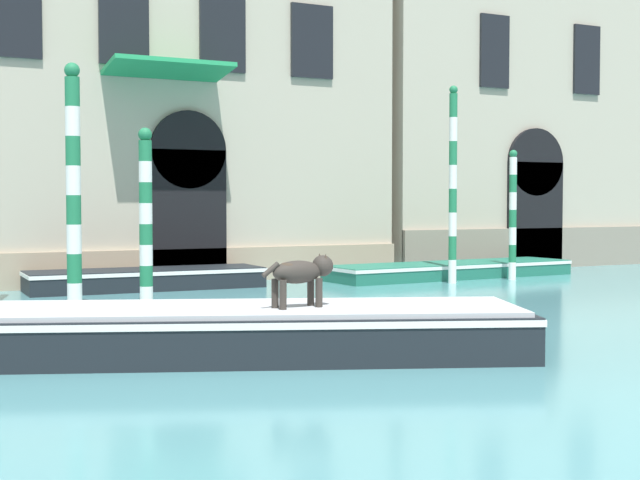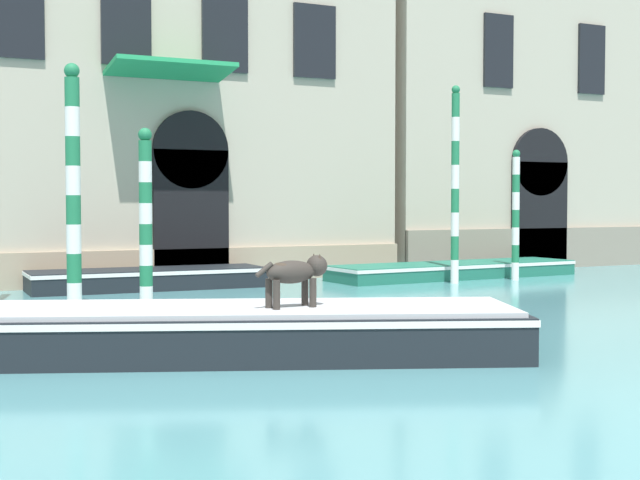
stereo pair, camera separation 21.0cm
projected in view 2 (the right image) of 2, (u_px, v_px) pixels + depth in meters
The scene contains 9 objects.
palazzo_right at pixel (526, 57), 29.07m from camera, with size 12.75×6.13×13.37m.
boat_foreground at pixel (245, 330), 11.16m from camera, with size 7.17×4.45×0.63m.
dog_on_deck at pixel (296, 273), 11.03m from camera, with size 0.99×0.34×0.66m.
boat_moored_near_palazzo at pixel (148, 278), 19.72m from camera, with size 5.20×1.56×0.45m.
boat_moored_far at pixel (454, 270), 22.65m from camera, with size 6.92×2.08×0.38m.
mooring_pole_0 at pixel (516, 214), 21.96m from camera, with size 0.19×0.19×3.21m.
mooring_pole_2 at pixel (455, 184), 20.97m from camera, with size 0.20×0.20×4.67m.
mooring_pole_3 at pixel (73, 187), 15.59m from camera, with size 0.27×0.27×4.36m.
mooring_pole_4 at pixel (146, 217), 16.36m from camera, with size 0.25×0.25×3.29m.
Camera 2 is at (-7.68, -4.12, 1.95)m, focal length 50.00 mm.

